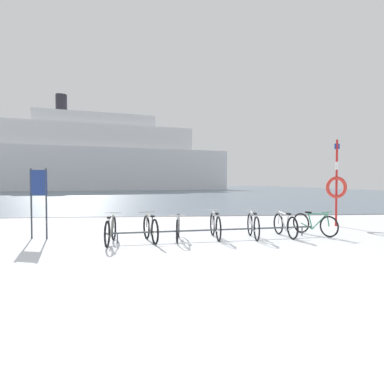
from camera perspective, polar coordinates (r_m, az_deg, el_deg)
The scene contains 12 objects.
ground at distance 60.22m, azimuth -3.82°, elevation 0.14°, with size 80.00×132.00×0.08m.
bike_rack at distance 9.89m, azimuth 4.08°, elevation -6.54°, with size 6.24×0.88×0.31m.
bicycle_0 at distance 9.42m, azimuth -13.77°, elevation -6.39°, with size 0.46×1.78×0.82m.
bicycle_1 at distance 9.55m, azimuth -7.14°, elevation -6.26°, with size 0.59×1.62×0.82m.
bicycle_2 at distance 9.74m, azimuth -2.44°, elevation -6.17°, with size 0.46×1.70×0.78m.
bicycle_3 at distance 10.03m, azimuth 4.01°, elevation -5.80°, with size 0.46×1.73×0.84m.
bicycle_4 at distance 10.21m, azimuth 10.44°, elevation -5.70°, with size 0.46×1.69×0.84m.
bicycle_5 at distance 10.70m, azimuth 15.66°, elevation -5.49°, with size 0.46×1.66×0.80m.
bicycle_6 at distance 11.35m, azimuth 20.26°, elevation -5.17°, with size 0.84×1.54×0.77m.
info_sign at distance 10.86m, azimuth -24.80°, elevation 0.19°, with size 0.54×0.19×2.10m.
rescue_post at distance 13.84m, azimuth 23.52°, elevation 1.00°, with size 0.84×0.13×3.30m.
ferry_ship at distance 70.40m, azimuth -15.50°, elevation 5.44°, with size 51.96×24.17×18.64m.
Camera 1 is at (-1.65, -6.27, 1.71)m, focal length 31.12 mm.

